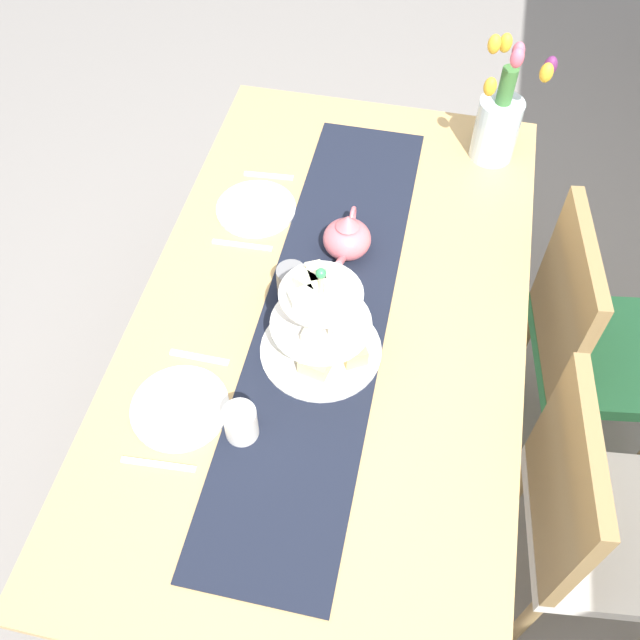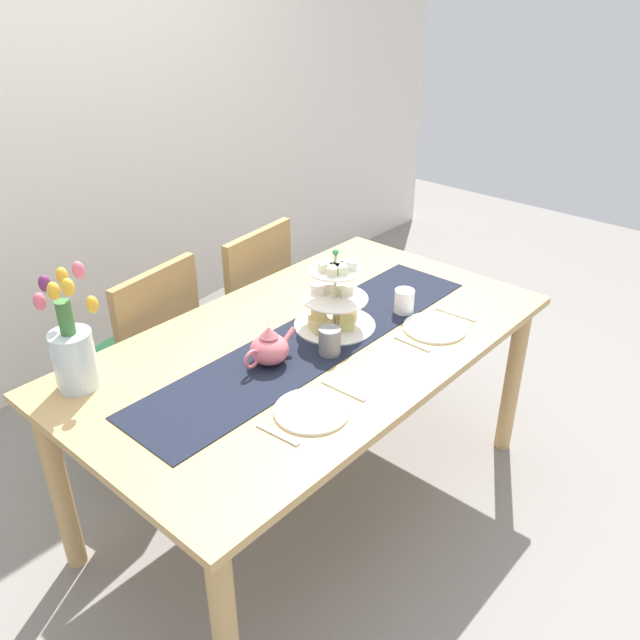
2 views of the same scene
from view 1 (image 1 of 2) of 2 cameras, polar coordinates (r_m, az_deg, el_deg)
The scene contains 16 objects.
ground_plane at distance 2.44m, azimuth 0.70°, elevation -9.99°, with size 8.00×8.00×0.00m, color gray.
dining_table at distance 1.88m, azimuth 0.90°, elevation -0.97°, with size 1.77×0.99×0.75m.
chair_left at distance 2.19m, azimuth 21.06°, elevation -1.60°, with size 0.48×0.48×0.91m.
chair_right at distance 1.91m, azimuth 21.27°, elevation -14.87°, with size 0.47×0.47×0.91m.
table_runner at distance 1.80m, azimuth 0.51°, elevation 0.89°, with size 1.48×0.32×0.00m, color black.
tiered_cake_stand at distance 1.65m, azimuth 0.27°, elevation -0.77°, with size 0.30×0.30×0.30m.
teapot at distance 1.89m, azimuth 2.23°, elevation 6.75°, with size 0.24×0.13×0.14m.
tulip_vase at distance 2.20m, azimuth 14.42°, elevation 15.60°, with size 0.17×0.19×0.41m.
dinner_plate_left at distance 2.05m, azimuth -5.25°, elevation 9.06°, with size 0.23×0.23×0.01m, color white.
fork_left at distance 2.15m, azimuth -4.21°, elevation 11.67°, with size 0.02×0.15×0.01m, color silver.
knife_left at distance 1.96m, azimuth -6.37°, elevation 6.10°, with size 0.01×0.17×0.01m, color silver.
dinner_plate_right at distance 1.67m, azimuth -11.37°, elevation -7.04°, with size 0.23×0.23×0.01m, color white.
fork_right at distance 1.74m, azimuth -9.82°, elevation -3.03°, with size 0.02×0.15×0.01m, color silver.
knife_right at distance 1.61m, azimuth -13.05°, elevation -11.42°, with size 0.01×0.17×0.01m, color silver.
mug_grey at distance 1.79m, azimuth -2.35°, elevation 3.08°, with size 0.08×0.08×0.10m, color slate.
mug_white_text at distance 1.58m, azimuth -6.49°, elevation -8.37°, with size 0.08×0.08×0.10m, color white.
Camera 1 is at (1.07, 0.20, 2.18)m, focal length 39.18 mm.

